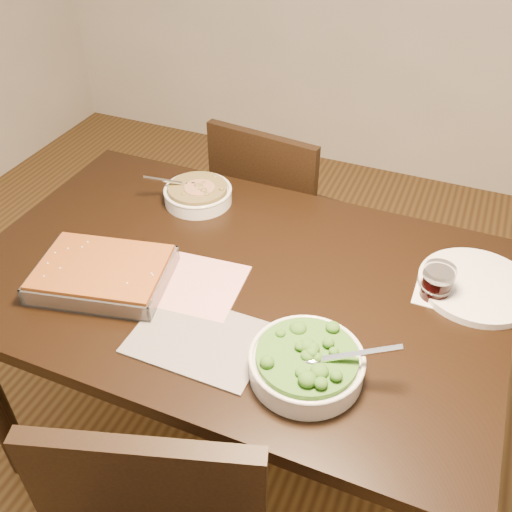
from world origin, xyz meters
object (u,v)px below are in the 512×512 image
wine_tumbler (437,281)px  stew_bowl (198,193)px  table (234,301)px  baking_dish (103,274)px  chair_far (275,215)px  broccoli_bowl (307,363)px  dinner_plate (476,286)px

wine_tumbler → stew_bowl: bearing=168.2°
wine_tumbler → table: bearing=-166.4°
baking_dish → chair_far: chair_far is taller
chair_far → wine_tumbler: bearing=146.7°
stew_bowl → broccoli_bowl: size_ratio=0.78×
stew_bowl → baking_dish: (-0.05, -0.44, -0.00)m
table → dinner_plate: dinner_plate is taller
baking_dish → chair_far: bearing=66.3°
table → chair_far: size_ratio=1.60×
stew_bowl → dinner_plate: (0.84, -0.09, -0.02)m
baking_dish → chair_far: size_ratio=0.43×
broccoli_bowl → table: bearing=140.1°
table → stew_bowl: size_ratio=6.41×
stew_bowl → chair_far: (0.12, 0.38, -0.29)m
stew_bowl → wine_tumbler: wine_tumbler is taller
stew_bowl → broccoli_bowl: (0.53, -0.52, 0.00)m
chair_far → baking_dish: bearing=85.3°
stew_bowl → dinner_plate: size_ratio=0.74×
stew_bowl → chair_far: 0.49m
wine_tumbler → dinner_plate: (0.10, 0.07, -0.04)m
chair_far → broccoli_bowl: bearing=121.7°
broccoli_bowl → dinner_plate: (0.31, 0.43, -0.02)m
dinner_plate → stew_bowl: bearing=174.1°
wine_tumbler → dinner_plate: size_ratio=0.30×
broccoli_bowl → wine_tumbler: size_ratio=3.14×
table → wine_tumbler: size_ratio=15.65×
stew_bowl → wine_tumbler: size_ratio=2.44×
table → chair_far: bearing=101.2°
baking_dish → stew_bowl: bearing=71.2°
chair_far → stew_bowl: bearing=79.8°
stew_bowl → chair_far: chair_far is taller
broccoli_bowl → dinner_plate: size_ratio=0.96×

